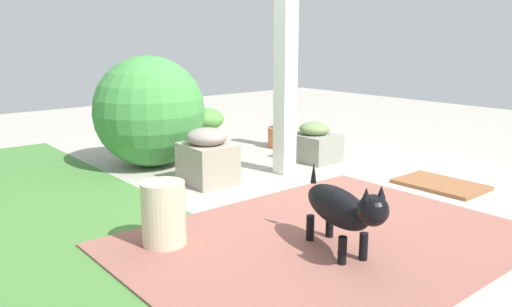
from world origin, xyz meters
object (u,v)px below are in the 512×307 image
object	(u,v)px
doormat	(441,184)
stone_planter_mid	(207,157)
dog	(342,208)
terracotta_pot_broad	(206,125)
round_shrub	(149,112)
terracotta_pot_tall	(281,124)
ceramic_urn	(164,215)
stone_planter_nearest	(314,143)
porch_pillar	(286,58)

from	to	relation	value
doormat	stone_planter_mid	bearing A→B (deg)	47.43
stone_planter_mid	dog	size ratio (longest dim) A/B	0.67
terracotta_pot_broad	round_shrub	bearing A→B (deg)	107.18
terracotta_pot_tall	ceramic_urn	xyz separation A→B (m)	(-1.60, 2.41, -0.07)
terracotta_pot_tall	terracotta_pot_broad	bearing A→B (deg)	58.13
stone_planter_nearest	terracotta_pot_broad	distance (m)	1.25
terracotta_pot_broad	ceramic_urn	distance (m)	2.66
round_shrub	terracotta_pot_tall	size ratio (longest dim) A/B	1.41
stone_planter_nearest	terracotta_pot_tall	size ratio (longest dim) A/B	0.64
terracotta_pot_tall	ceramic_urn	world-z (taller)	terracotta_pot_tall
dog	round_shrub	bearing A→B (deg)	-4.14
round_shrub	doormat	distance (m)	2.70
round_shrub	porch_pillar	bearing A→B (deg)	-142.06
dog	doormat	bearing A→B (deg)	-77.52
terracotta_pot_tall	stone_planter_mid	bearing A→B (deg)	114.44
ceramic_urn	doormat	bearing A→B (deg)	-98.98
stone_planter_mid	terracotta_pot_tall	distance (m)	1.59
ceramic_urn	stone_planter_mid	bearing A→B (deg)	-45.45
porch_pillar	terracotta_pot_broad	bearing A→B (deg)	-0.33
ceramic_urn	doormat	world-z (taller)	ceramic_urn
stone_planter_mid	dog	xyz separation A→B (m)	(-1.70, 0.26, 0.06)
terracotta_pot_broad	doormat	distance (m)	2.54
round_shrub	doormat	xyz separation A→B (m)	(-2.18, -1.51, -0.51)
porch_pillar	terracotta_pot_tall	bearing A→B (deg)	-40.95
stone_planter_mid	dog	world-z (taller)	dog
porch_pillar	ceramic_urn	size ratio (longest dim) A/B	5.19
terracotta_pot_broad	dog	world-z (taller)	dog
porch_pillar	doormat	distance (m)	1.70
terracotta_pot_tall	doormat	distance (m)	2.00
stone_planter_nearest	dog	distance (m)	2.29
porch_pillar	round_shrub	size ratio (longest dim) A/B	1.97
stone_planter_nearest	ceramic_urn	xyz separation A→B (m)	(-0.93, 2.24, 0.02)
stone_planter_nearest	dog	bearing A→B (deg)	137.61
stone_planter_mid	porch_pillar	bearing A→B (deg)	-103.39
terracotta_pot_tall	dog	bearing A→B (deg)	144.10
dog	ceramic_urn	bearing A→B (deg)	42.90
stone_planter_mid	doormat	world-z (taller)	stone_planter_mid
stone_planter_mid	terracotta_pot_tall	bearing A→B (deg)	-65.56
stone_planter_mid	round_shrub	xyz separation A→B (m)	(0.85, 0.07, 0.30)
porch_pillar	terracotta_pot_tall	size ratio (longest dim) A/B	2.77
round_shrub	terracotta_pot_broad	xyz separation A→B (m)	(0.25, -0.81, -0.25)
porch_pillar	stone_planter_mid	world-z (taller)	porch_pillar
doormat	round_shrub	bearing A→B (deg)	34.81
round_shrub	ceramic_urn	xyz separation A→B (m)	(-1.80, 0.89, -0.33)
stone_planter_nearest	doormat	xyz separation A→B (m)	(-1.31, -0.16, -0.16)
round_shrub	terracotta_pot_broad	distance (m)	0.88
stone_planter_nearest	doormat	distance (m)	1.33
stone_planter_nearest	terracotta_pot_broad	bearing A→B (deg)	26.12
terracotta_pot_tall	doormat	xyz separation A→B (m)	(-1.98, 0.01, -0.25)
terracotta_pot_tall	doormat	size ratio (longest dim) A/B	1.09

